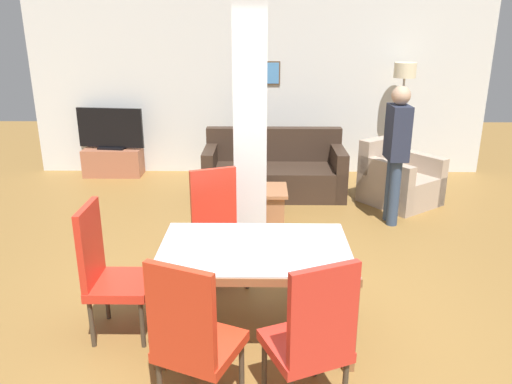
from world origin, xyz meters
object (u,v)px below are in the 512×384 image
Objects in this scene: tv_stand at (114,162)px; floor_lamp at (404,82)px; dining_chair_far_left at (218,225)px; standing_person at (396,146)px; bottle at (258,181)px; sofa at (274,173)px; tv_screen at (110,129)px; dining_chair_near_left at (192,336)px; dining_chair_near_right at (312,335)px; dining_table at (255,266)px; coffee_table at (264,205)px; dining_chair_head_left at (108,269)px; armchair at (398,181)px.

floor_lamp reaches higher than tv_stand.
standing_person is (1.99, 1.47, 0.40)m from dining_chair_far_left.
standing_person is at bearing -0.26° from bottle.
sofa is 2.75m from tv_screen.
dining_chair_near_left is 5.55m from tv_stand.
dining_chair_near_right is 1.02× the size of tv_screen.
dining_chair_far_left is 4.70× the size of bottle.
bottle is (0.37, 3.22, -0.04)m from dining_chair_near_left.
dining_table is 0.87× the size of standing_person.
dining_chair_near_right reaches higher than coffee_table.
floor_lamp is (4.52, -0.09, 1.29)m from tv_stand.
dining_chair_far_left is 3.97m from tv_screen.
dining_chair_head_left reaches higher than armchair.
sofa is 1.87× the size of tv_screen.
tv_screen is (-1.98, 5.17, 0.20)m from dining_chair_near_left.
bottle reaches higher than tv_stand.
dining_table is 0.81× the size of floor_lamp.
dining_chair_near_right is 4.23m from armchair.
floor_lamp is at bearing 40.64° from bottle.
dining_table is 2.36m from coffee_table.
bottle is 3.06m from tv_screen.
dining_chair_near_right is at bearing -83.69° from bottle.
sofa is at bearing 158.67° from dining_chair_head_left.
bottle is at bearing -39.83° from tv_stand.
dining_chair_near_left is at bearing -112.90° from dining_table.
sofa is 1.12m from coffee_table.
dining_chair_near_right is 1.00× the size of dining_chair_far_left.
dining_chair_far_left is 3.98m from tv_stand.
armchair is (2.27, 3.94, -0.26)m from dining_chair_near_left.
tv_screen is 0.59× the size of floor_lamp.
dining_chair_near_right reaches higher than tv_stand.
dining_table is at bearing 21.71° from armchair.
tv_stand is at bearing 94.30° from dining_chair_near_right.
tv_screen is at bearing 178.80° from floor_lamp.
tv_screen reaches higher than dining_chair_near_right.
coffee_table is 1.73m from standing_person.
armchair is (1.91, 3.09, -0.29)m from dining_table.
dining_chair_near_left is 5.54m from tv_screen.
tv_screen reaches higher than tv_stand.
dining_chair_head_left is 4.33m from armchair.
tv_stand is at bearing 118.42° from dining_table.
tv_stand is at bearing 178.80° from floor_lamp.
dining_chair_near_left reaches higher than bottle.
floor_lamp is at bearing 46.95° from dining_chair_near_right.
dining_table is 0.91m from dining_chair_near_right.
sofa is at bearing -18.98° from tv_stand.
dining_chair_near_right is at bearing -62.37° from tv_stand.
floor_lamp reaches higher than standing_person.
dining_table reaches higher than bottle.
dining_table is at bearing 90.00° from dining_chair_head_left.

